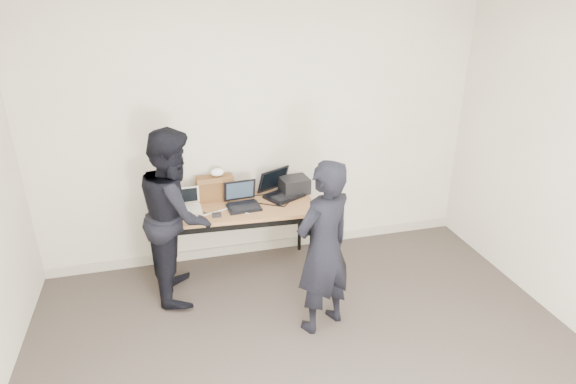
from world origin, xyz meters
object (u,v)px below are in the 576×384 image
object	(u,v)px
laptop_center	(242,201)
person_observer	(176,214)
laptop_beige	(187,207)
person_typist	(323,248)
leather_satchel	(215,187)
desk	(237,212)
laptop_right	(280,190)
equipment_box	(294,185)

from	to	relation	value
laptop_center	person_observer	xyz separation A→B (m)	(-0.63, -0.20, 0.03)
laptop_beige	person_typist	size ratio (longest dim) A/B	0.18
leather_satchel	person_observer	size ratio (longest dim) A/B	0.23
laptop_center	leather_satchel	xyz separation A→B (m)	(-0.23, 0.23, 0.07)
laptop_center	person_observer	size ratio (longest dim) A/B	0.21
desk	laptop_right	bearing A→B (deg)	20.75
laptop_beige	laptop_right	bearing A→B (deg)	6.04
leather_satchel	laptop_beige	bearing A→B (deg)	-148.28
desk	laptop_beige	size ratio (longest dim) A/B	5.72
laptop_right	person_observer	size ratio (longest dim) A/B	0.30
leather_satchel	person_observer	distance (m)	0.59
desk	leather_satchel	bearing A→B (deg)	131.20
laptop_center	desk	bearing A→B (deg)	173.20
desk	leather_satchel	world-z (taller)	leather_satchel
person_typist	person_observer	size ratio (longest dim) A/B	0.94
desk	leather_satchel	xyz separation A→B (m)	(-0.18, 0.23, 0.19)
desk	person_observer	xyz separation A→B (m)	(-0.58, -0.20, 0.14)
laptop_center	laptop_beige	bearing A→B (deg)	172.74
laptop_right	person_observer	bearing A→B (deg)	170.84
person_observer	laptop_beige	bearing A→B (deg)	-21.72
equipment_box	desk	bearing A→B (deg)	-163.08
leather_satchel	equipment_box	world-z (taller)	leather_satchel
desk	laptop_center	world-z (taller)	laptop_center
person_typist	person_observer	distance (m)	1.39
desk	laptop_beige	world-z (taller)	laptop_beige
desk	laptop_right	size ratio (longest dim) A/B	3.19
laptop_beige	desk	bearing A→B (deg)	-4.66
laptop_right	person_typist	distance (m)	1.18
person_typist	person_observer	bearing A→B (deg)	-60.78
laptop_right	leather_satchel	world-z (taller)	laptop_right
laptop_right	equipment_box	distance (m)	0.17
desk	laptop_beige	distance (m)	0.49
equipment_box	person_observer	size ratio (longest dim) A/B	0.17
laptop_right	laptop_beige	bearing A→B (deg)	159.80
desk	laptop_center	size ratio (longest dim) A/B	4.62
laptop_right	equipment_box	xyz separation A→B (m)	(0.16, 0.04, 0.02)
person_typist	laptop_center	bearing A→B (deg)	-89.01
laptop_right	laptop_center	bearing A→B (deg)	172.49
laptop_beige	equipment_box	xyz separation A→B (m)	(1.10, 0.16, 0.04)
laptop_right	person_observer	distance (m)	1.11
laptop_right	equipment_box	world-z (taller)	laptop_right
laptop_center	person_typist	bearing A→B (deg)	-68.88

